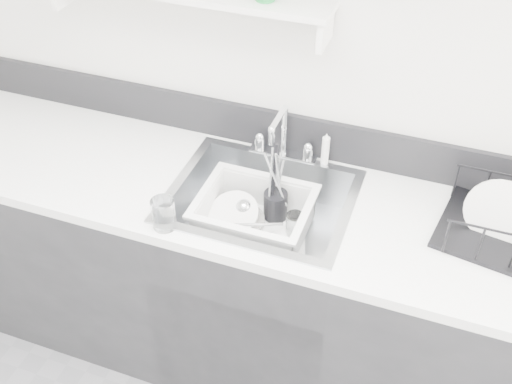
% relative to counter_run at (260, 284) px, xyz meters
% --- Properties ---
extents(room_shell, '(3.50, 3.00, 2.60)m').
position_rel_counter_run_xyz_m(room_shell, '(0.00, -0.80, 1.22)').
color(room_shell, silver).
rests_on(room_shell, ground).
extents(counter_run, '(3.20, 0.62, 0.92)m').
position_rel_counter_run_xyz_m(counter_run, '(0.00, 0.00, 0.00)').
color(counter_run, black).
rests_on(counter_run, ground).
extents(backsplash, '(3.20, 0.02, 0.16)m').
position_rel_counter_run_xyz_m(backsplash, '(0.00, 0.30, 0.54)').
color(backsplash, black).
rests_on(backsplash, counter_run).
extents(sink, '(0.64, 0.52, 0.20)m').
position_rel_counter_run_xyz_m(sink, '(0.00, 0.00, 0.37)').
color(sink, silver).
rests_on(sink, counter_run).
extents(faucet, '(0.26, 0.18, 0.23)m').
position_rel_counter_run_xyz_m(faucet, '(0.00, 0.25, 0.52)').
color(faucet, silver).
rests_on(faucet, counter_run).
extents(side_sprayer, '(0.03, 0.03, 0.14)m').
position_rel_counter_run_xyz_m(side_sprayer, '(0.16, 0.25, 0.53)').
color(side_sprayer, white).
rests_on(side_sprayer, counter_run).
extents(wash_tub, '(0.47, 0.42, 0.16)m').
position_rel_counter_run_xyz_m(wash_tub, '(-0.02, -0.01, 0.37)').
color(wash_tub, white).
rests_on(wash_tub, sink).
extents(plate_stack, '(0.23, 0.22, 0.09)m').
position_rel_counter_run_xyz_m(plate_stack, '(-0.09, -0.01, 0.33)').
color(plate_stack, white).
rests_on(plate_stack, wash_tub).
extents(utensil_cup, '(0.09, 0.09, 0.30)m').
position_rel_counter_run_xyz_m(utensil_cup, '(0.03, 0.08, 0.37)').
color(utensil_cup, black).
rests_on(utensil_cup, wash_tub).
extents(ladle, '(0.22, 0.26, 0.07)m').
position_rel_counter_run_xyz_m(ladle, '(-0.04, -0.02, 0.34)').
color(ladle, silver).
rests_on(ladle, wash_tub).
extents(tumbler_in_tub, '(0.08, 0.08, 0.09)m').
position_rel_counter_run_xyz_m(tumbler_in_tub, '(0.12, 0.01, 0.35)').
color(tumbler_in_tub, white).
rests_on(tumbler_in_tub, wash_tub).
extents(tumbler_counter, '(0.10, 0.10, 0.11)m').
position_rel_counter_run_xyz_m(tumbler_counter, '(-0.25, -0.25, 0.51)').
color(tumbler_counter, white).
rests_on(tumbler_counter, counter_run).
extents(bowl_small, '(0.13, 0.13, 0.03)m').
position_rel_counter_run_xyz_m(bowl_small, '(0.10, -0.05, 0.32)').
color(bowl_small, white).
rests_on(bowl_small, wash_tub).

